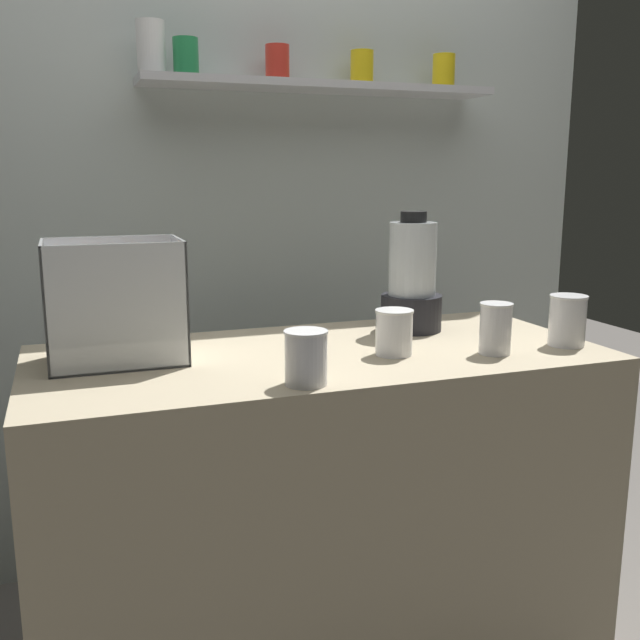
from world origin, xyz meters
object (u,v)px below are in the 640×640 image
at_px(juice_cup_carrot_far_left, 306,360).
at_px(juice_cup_carrot_left, 394,334).
at_px(blender_pitcher, 412,282).
at_px(juice_cup_orange_middle, 495,331).
at_px(juice_cup_carrot_right, 567,323).
at_px(carrot_display_bin, 117,325).

distance_m(juice_cup_carrot_far_left, juice_cup_carrot_left, 0.33).
xyz_separation_m(blender_pitcher, juice_cup_carrot_left, (-0.17, -0.24, -0.08)).
xyz_separation_m(juice_cup_carrot_far_left, juice_cup_carrot_left, (0.28, 0.16, -0.00)).
distance_m(blender_pitcher, juice_cup_carrot_left, 0.30).
xyz_separation_m(juice_cup_orange_middle, juice_cup_carrot_right, (0.22, 0.01, 0.00)).
bearing_deg(juice_cup_carrot_far_left, juice_cup_carrot_right, 7.80).
distance_m(carrot_display_bin, juice_cup_carrot_right, 1.12).
bearing_deg(carrot_display_bin, blender_pitcher, 5.47).
relative_size(juice_cup_orange_middle, juice_cup_carrot_right, 0.97).
height_order(juice_cup_carrot_far_left, juice_cup_carrot_right, juice_cup_carrot_right).
bearing_deg(juice_cup_carrot_far_left, juice_cup_orange_middle, 9.80).
height_order(juice_cup_orange_middle, juice_cup_carrot_right, juice_cup_carrot_right).
xyz_separation_m(blender_pitcher, juice_cup_orange_middle, (0.07, -0.31, -0.08)).
relative_size(blender_pitcher, juice_cup_carrot_far_left, 2.88).
height_order(juice_cup_carrot_left, juice_cup_carrot_right, juice_cup_carrot_right).
height_order(carrot_display_bin, juice_cup_orange_middle, carrot_display_bin).
relative_size(juice_cup_carrot_far_left, juice_cup_carrot_left, 1.04).
distance_m(carrot_display_bin, juice_cup_carrot_left, 0.66).
bearing_deg(juice_cup_carrot_left, blender_pitcher, 54.91).
relative_size(carrot_display_bin, juice_cup_carrot_far_left, 2.66).
bearing_deg(blender_pitcher, carrot_display_bin, -174.53).
bearing_deg(carrot_display_bin, juice_cup_orange_middle, -15.16).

